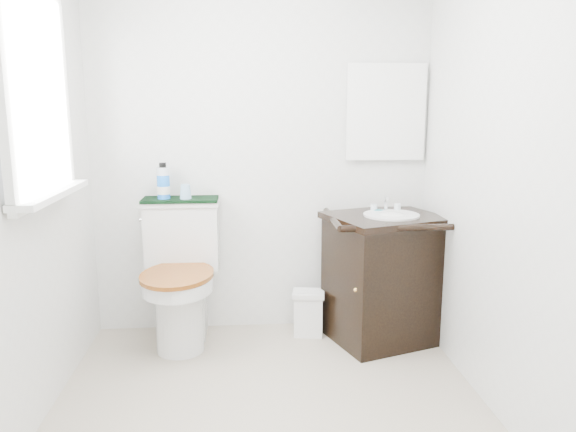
{
  "coord_description": "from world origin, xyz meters",
  "views": [
    {
      "loc": [
        -0.11,
        -2.48,
        1.5
      ],
      "look_at": [
        0.14,
        0.75,
        0.85
      ],
      "focal_mm": 35.0,
      "sensor_mm": 36.0,
      "label": 1
    }
  ],
  "objects": [
    {
      "name": "mouthwash_bottle",
      "position": [
        -0.62,
        1.08,
        1.02
      ],
      "size": [
        0.08,
        0.08,
        0.23
      ],
      "color": "blue",
      "rests_on": "towel"
    },
    {
      "name": "soap_bar",
      "position": [
        0.74,
        1.0,
        0.83
      ],
      "size": [
        0.08,
        0.05,
        0.02
      ],
      "primitive_type": "ellipsoid",
      "color": "#186976",
      "rests_on": "vanity"
    },
    {
      "name": "wall_front",
      "position": [
        0.0,
        -1.2,
        1.2
      ],
      "size": [
        2.4,
        0.0,
        2.4
      ],
      "primitive_type": "plane",
      "rotation": [
        -1.57,
        0.0,
        0.0
      ],
      "color": "silver",
      "rests_on": "ground"
    },
    {
      "name": "wall_left",
      "position": [
        -1.1,
        0.0,
        1.2
      ],
      "size": [
        0.0,
        2.4,
        2.4
      ],
      "primitive_type": "plane",
      "rotation": [
        1.57,
        0.0,
        1.57
      ],
      "color": "silver",
      "rests_on": "ground"
    },
    {
      "name": "wall_right",
      "position": [
        1.1,
        0.0,
        1.2
      ],
      "size": [
        0.0,
        2.4,
        2.4
      ],
      "primitive_type": "plane",
      "rotation": [
        1.57,
        0.0,
        -1.57
      ],
      "color": "silver",
      "rests_on": "ground"
    },
    {
      "name": "toilet",
      "position": [
        -0.52,
        0.96,
        0.39
      ],
      "size": [
        0.49,
        0.67,
        0.9
      ],
      "color": "silver",
      "rests_on": "floor"
    },
    {
      "name": "mirror",
      "position": [
        0.82,
        1.18,
        1.45
      ],
      "size": [
        0.5,
        0.02,
        0.6
      ],
      "primitive_type": "cube",
      "color": "silver",
      "rests_on": "wall_back"
    },
    {
      "name": "cup",
      "position": [
        -0.48,
        1.06,
        0.96
      ],
      "size": [
        0.07,
        0.07,
        0.09
      ],
      "primitive_type": "cone",
      "color": "#7FABD1",
      "rests_on": "towel"
    },
    {
      "name": "towel",
      "position": [
        -0.52,
        1.09,
        0.91
      ],
      "size": [
        0.48,
        0.22,
        0.02
      ],
      "primitive_type": "cube",
      "color": "black",
      "rests_on": "toilet"
    },
    {
      "name": "floor",
      "position": [
        0.0,
        0.0,
        0.0
      ],
      "size": [
        2.4,
        2.4,
        0.0
      ],
      "primitive_type": "plane",
      "color": "#B4A591",
      "rests_on": "ground"
    },
    {
      "name": "wall_back",
      "position": [
        0.0,
        1.2,
        1.2
      ],
      "size": [
        2.4,
        0.0,
        2.4
      ],
      "primitive_type": "plane",
      "rotation": [
        1.57,
        0.0,
        0.0
      ],
      "color": "silver",
      "rests_on": "ground"
    },
    {
      "name": "vanity",
      "position": [
        0.77,
        0.9,
        0.43
      ],
      "size": [
        0.81,
        0.76,
        0.92
      ],
      "color": "black",
      "rests_on": "floor"
    },
    {
      "name": "trash_bin",
      "position": [
        0.3,
        1.0,
        0.15
      ],
      "size": [
        0.23,
        0.19,
        0.3
      ],
      "color": "white",
      "rests_on": "floor"
    },
    {
      "name": "window",
      "position": [
        -1.07,
        0.25,
        1.55
      ],
      "size": [
        0.02,
        0.7,
        0.9
      ],
      "primitive_type": "cube",
      "color": "white",
      "rests_on": "wall_left"
    }
  ]
}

